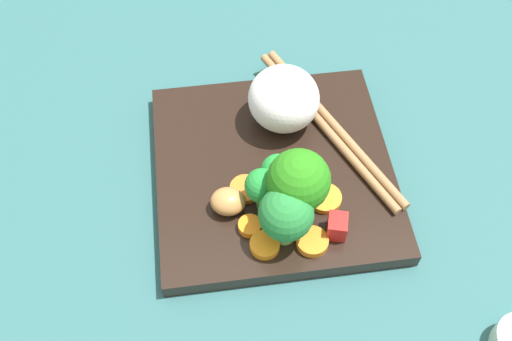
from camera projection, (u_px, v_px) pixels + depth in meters
ground_plane at (273, 181)px, 60.50cm from camera, size 110.00×110.00×2.00cm
square_plate at (274, 171)px, 58.93cm from camera, size 23.70×23.70×1.80cm
rice_mound at (284, 99)px, 58.84cm from camera, size 9.04×8.97×6.40cm
broccoli_floret_0 at (283, 172)px, 54.53cm from camera, size 3.30×3.30×4.56cm
broccoli_floret_1 at (262, 188)px, 53.42cm from camera, size 3.19×3.19×4.70cm
broccoli_floret_2 at (284, 215)px, 50.76cm from camera, size 4.86×4.86×6.37cm
broccoli_floret_3 at (298, 182)px, 51.34cm from camera, size 5.64×5.64×8.07cm
carrot_slice_0 at (250, 226)px, 53.96cm from camera, size 2.21×2.21×0.77cm
carrot_slice_1 at (312, 242)px, 53.04cm from camera, size 3.93×3.93×0.79cm
carrot_slice_2 at (325, 198)px, 55.69cm from camera, size 4.44×4.44×0.64cm
carrot_slice_3 at (246, 189)px, 56.32cm from camera, size 4.28×4.28×0.57cm
carrot_slice_4 at (265, 245)px, 52.87cm from camera, size 3.83×3.83×0.77cm
pepper_chunk_0 at (303, 182)px, 56.04cm from camera, size 3.85×3.85×1.79cm
pepper_chunk_2 at (337, 226)px, 53.16cm from camera, size 2.37×2.16×2.14cm
chicken_piece_0 at (228, 201)px, 54.54cm from camera, size 3.33×3.69×2.29cm
chopstick_pair at (329, 125)px, 60.47cm from camera, size 21.88×11.81×0.87cm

